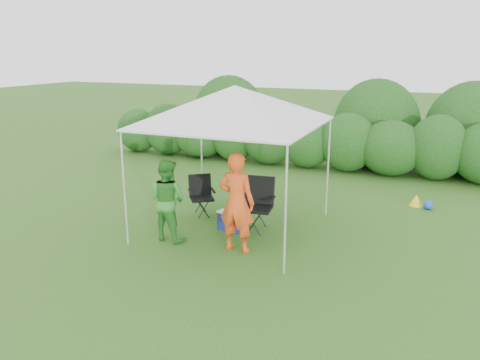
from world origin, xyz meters
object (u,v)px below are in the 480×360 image
at_px(chair_right, 258,200).
at_px(man, 237,202).
at_px(canopy, 235,105).
at_px(chair_left, 201,192).
at_px(cooler, 231,220).
at_px(woman, 167,200).

xyz_separation_m(chair_right, man, (0.02, -1.11, 0.30)).
height_order(canopy, chair_left, canopy).
distance_m(canopy, chair_right, 1.92).
xyz_separation_m(chair_right, cooler, (-0.48, -0.25, -0.40)).
bearing_deg(chair_right, canopy, -168.13).
bearing_deg(cooler, canopy, 76.48).
height_order(chair_right, chair_left, chair_right).
bearing_deg(man, chair_right, -87.11).
xyz_separation_m(man, cooler, (-0.50, 0.86, -0.70)).
distance_m(chair_right, cooler, 0.67).
bearing_deg(chair_right, man, -96.13).
xyz_separation_m(chair_left, man, (1.46, -1.46, 0.41)).
relative_size(man, woman, 1.16).
bearing_deg(woman, chair_left, -81.51).
bearing_deg(woman, chair_right, -134.93).
relative_size(chair_left, woman, 0.56).
relative_size(canopy, chair_right, 2.94).
bearing_deg(man, cooler, -58.08).
relative_size(chair_right, woman, 0.68).
height_order(woman, cooler, woman).
bearing_deg(chair_left, man, -81.80).
distance_m(chair_left, woman, 1.50).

